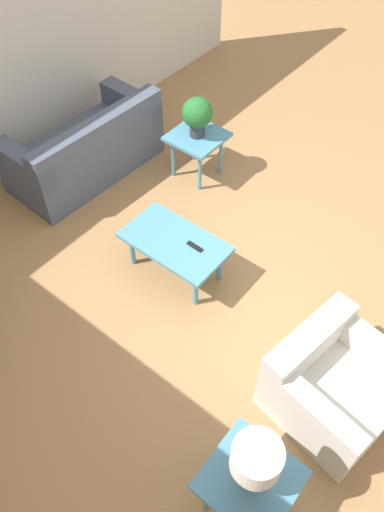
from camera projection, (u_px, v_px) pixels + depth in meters
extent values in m
plane|color=#A87A4C|center=(247.00, 279.00, 4.80)|extent=(14.00, 14.00, 0.00)
cube|color=silver|center=(8.00, 47.00, 5.02)|extent=(0.12, 7.20, 2.70)
cube|color=#4C566B|center=(86.00, 156.00, 5.70)|extent=(0.90, 1.76, 0.41)
cube|color=#4C566B|center=(99.00, 137.00, 5.25)|extent=(0.27, 1.73, 0.40)
cube|color=#4C566B|center=(131.00, 101.00, 5.82)|extent=(0.84, 0.23, 0.26)
cube|color=#4C566B|center=(23.00, 165.00, 5.07)|extent=(0.84, 0.23, 0.26)
cube|color=silver|center=(334.00, 393.00, 3.83)|extent=(0.98, 1.00, 0.39)
cube|color=silver|center=(309.00, 343.00, 3.73)|extent=(0.34, 0.90, 0.30)
cube|color=silver|center=(311.00, 407.00, 3.46)|extent=(0.86, 0.29, 0.20)
cube|color=silver|center=(372.00, 346.00, 3.77)|extent=(0.86, 0.29, 0.20)
cube|color=teal|center=(175.00, 242.00, 4.56)|extent=(0.97, 0.56, 0.04)
cylinder|color=teal|center=(220.00, 266.00, 4.66)|extent=(0.05, 0.05, 0.39)
cylinder|color=teal|center=(157.00, 228.00, 4.98)|extent=(0.05, 0.05, 0.39)
cylinder|color=teal|center=(196.00, 290.00, 4.47)|extent=(0.05, 0.05, 0.39)
cylinder|color=teal|center=(132.00, 249.00, 4.79)|extent=(0.05, 0.05, 0.39)
cube|color=teal|center=(197.00, 137.00, 5.43)|extent=(0.56, 0.56, 0.04)
cylinder|color=teal|center=(221.00, 154.00, 5.65)|extent=(0.04, 0.04, 0.49)
cylinder|color=teal|center=(194.00, 142.00, 5.81)|extent=(0.04, 0.04, 0.49)
cylinder|color=teal|center=(200.00, 172.00, 5.46)|extent=(0.04, 0.04, 0.49)
cylinder|color=teal|center=(173.00, 158.00, 5.61)|extent=(0.04, 0.04, 0.49)
cube|color=teal|center=(251.00, 479.00, 3.12)|extent=(0.56, 0.56, 0.04)
cylinder|color=teal|center=(287.00, 487.00, 3.34)|extent=(0.04, 0.04, 0.49)
cylinder|color=teal|center=(240.00, 451.00, 3.49)|extent=(0.04, 0.04, 0.49)
cylinder|color=teal|center=(207.00, 497.00, 3.30)|extent=(0.04, 0.04, 0.49)
cylinder|color=#333338|center=(197.00, 130.00, 5.36)|extent=(0.17, 0.17, 0.14)
sphere|color=#236B2D|center=(197.00, 113.00, 5.20)|extent=(0.33, 0.33, 0.33)
cylinder|color=red|center=(253.00, 472.00, 3.00)|extent=(0.15, 0.15, 0.27)
cylinder|color=white|center=(257.00, 458.00, 2.82)|extent=(0.30, 0.30, 0.21)
cube|color=black|center=(195.00, 246.00, 4.49)|extent=(0.16, 0.04, 0.02)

